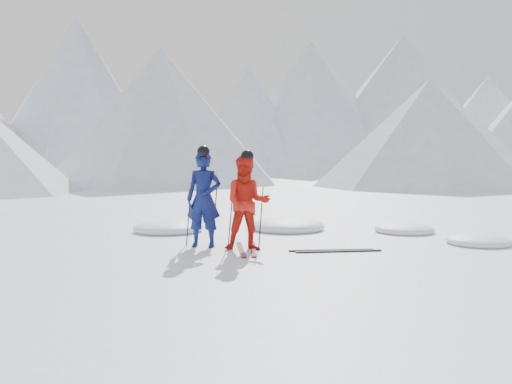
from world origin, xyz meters
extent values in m
plane|color=white|center=(0.00, 0.00, 0.00)|extent=(160.00, 160.00, 0.00)
cone|color=#B2BCD1|center=(-11.51, 40.48, 7.17)|extent=(23.96, 23.96, 14.35)
cone|color=#B2BCD1|center=(-5.08, 51.27, 5.96)|extent=(17.69, 17.69, 11.93)
cone|color=#B2BCD1|center=(4.51, 43.52, 5.42)|extent=(19.63, 19.63, 10.85)
cone|color=#B2BCD1|center=(11.74, 46.25, 7.07)|extent=(23.31, 23.31, 14.15)
cone|color=#B2BCD1|center=(21.49, 44.84, 7.44)|extent=(28.94, 28.94, 14.88)
cone|color=silver|center=(31.93, 45.34, 5.38)|extent=(24.45, 24.45, 10.76)
cone|color=#B2BCD1|center=(12.00, 20.00, 3.25)|extent=(14.00, 14.00, 6.50)
cone|color=#B2BCD1|center=(-4.00, 26.00, 4.50)|extent=(16.00, 16.00, 9.00)
imported|color=#0D164F|center=(-2.96, 0.24, 0.98)|extent=(0.83, 0.69, 1.97)
imported|color=red|center=(-2.14, -0.28, 0.94)|extent=(0.98, 0.81, 1.87)
cylinder|color=black|center=(-3.26, 0.39, 0.66)|extent=(0.13, 0.09, 1.31)
cylinder|color=black|center=(-2.71, 0.49, 0.66)|extent=(0.13, 0.08, 1.31)
cylinder|color=black|center=(-2.44, -0.03, 0.62)|extent=(0.12, 0.10, 1.25)
cylinder|color=black|center=(-1.84, -0.13, 0.62)|extent=(0.12, 0.09, 1.25)
cube|color=black|center=(-2.26, -0.28, 0.01)|extent=(0.22, 1.70, 0.03)
cube|color=black|center=(-2.02, -0.28, 0.01)|extent=(0.34, 1.70, 0.03)
cube|color=black|center=(-0.52, -0.63, 0.01)|extent=(1.70, 0.21, 0.03)
cube|color=black|center=(-0.42, -0.78, 0.01)|extent=(1.70, 0.15, 0.03)
ellipsoid|color=white|center=(-3.68, 2.66, 0.00)|extent=(1.71, 1.71, 0.38)
ellipsoid|color=white|center=(2.02, 1.59, 0.00)|extent=(1.44, 1.44, 0.32)
ellipsoid|color=white|center=(-0.71, 2.52, 0.00)|extent=(1.90, 1.90, 0.42)
ellipsoid|color=white|center=(2.80, -0.36, 0.00)|extent=(1.34, 1.34, 0.30)
camera|label=1|loc=(-3.70, -10.78, 1.86)|focal=38.00mm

